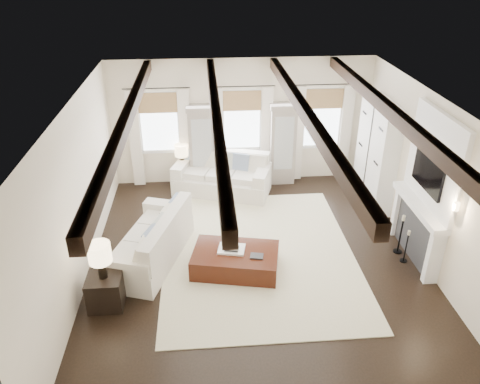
{
  "coord_description": "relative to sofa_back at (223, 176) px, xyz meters",
  "views": [
    {
      "loc": [
        -0.96,
        -7.42,
        5.6
      ],
      "look_at": [
        -0.28,
        0.87,
        1.15
      ],
      "focal_mm": 35.0,
      "sensor_mm": 36.0,
      "label": 1
    }
  ],
  "objects": [
    {
      "name": "area_rug",
      "position": [
        0.59,
        -2.81,
        -0.4
      ],
      "size": [
        3.81,
        4.85,
        0.02
      ],
      "primitive_type": "cube",
      "color": "beige",
      "rests_on": "ground"
    },
    {
      "name": "sofa_back",
      "position": [
        0.0,
        0.0,
        0.0
      ],
      "size": [
        2.56,
        1.73,
        1.0
      ],
      "color": "white",
      "rests_on": "ground"
    },
    {
      "name": "lamp_back",
      "position": [
        -1.01,
        0.38,
        0.55
      ],
      "size": [
        0.34,
        0.34,
        0.58
      ],
      "color": "black",
      "rests_on": "side_table_back"
    },
    {
      "name": "side_table_back",
      "position": [
        -1.01,
        0.38,
        -0.13
      ],
      "size": [
        0.37,
        0.37,
        0.56
      ],
      "primitive_type": "cube",
      "color": "black",
      "rests_on": "ground"
    },
    {
      "name": "room_shell",
      "position": [
        1.28,
        -2.23,
        1.48
      ],
      "size": [
        6.54,
        7.54,
        3.22
      ],
      "color": "white",
      "rests_on": "ground"
    },
    {
      "name": "book_upper",
      "position": [
        0.03,
        -3.27,
        0.11
      ],
      "size": [
        0.25,
        0.21,
        0.03
      ],
      "primitive_type": "cube",
      "rotation": [
        0.0,
        0.0,
        -0.21
      ],
      "color": "beige",
      "rests_on": "book_lower"
    },
    {
      "name": "ottoman",
      "position": [
        0.08,
        -3.28,
        -0.2
      ],
      "size": [
        1.78,
        1.31,
        0.42
      ],
      "primitive_type": "cube",
      "rotation": [
        0.0,
        0.0,
        -0.21
      ],
      "color": "black",
      "rests_on": "ground"
    },
    {
      "name": "candlestick_near",
      "position": [
        3.43,
        -3.29,
        -0.11
      ],
      "size": [
        0.14,
        0.14,
        0.71
      ],
      "color": "black",
      "rests_on": "ground"
    },
    {
      "name": "book_loose",
      "position": [
        0.46,
        -3.48,
        0.03
      ],
      "size": [
        0.27,
        0.23,
        0.03
      ],
      "primitive_type": "cube",
      "rotation": [
        0.0,
        0.0,
        -0.21
      ],
      "color": "#262628",
      "rests_on": "ottoman"
    },
    {
      "name": "side_table_front",
      "position": [
        -2.22,
        -4.07,
        -0.11
      ],
      "size": [
        0.59,
        0.59,
        0.59
      ],
      "primitive_type": "cube",
      "color": "black",
      "rests_on": "ground"
    },
    {
      "name": "candlestick_far",
      "position": [
        3.43,
        -2.97,
        -0.05
      ],
      "size": [
        0.18,
        0.18,
        0.87
      ],
      "color": "black",
      "rests_on": "ground"
    },
    {
      "name": "sofa_left",
      "position": [
        -1.51,
        -2.82,
        -0.0
      ],
      "size": [
        1.72,
        2.53,
        1.0
      ],
      "color": "white",
      "rests_on": "ground"
    },
    {
      "name": "book_lower",
      "position": [
        0.01,
        -3.25,
        0.08
      ],
      "size": [
        0.3,
        0.25,
        0.04
      ],
      "primitive_type": "cube",
      "rotation": [
        0.0,
        0.0,
        -0.21
      ],
      "color": "#262628",
      "rests_on": "tray"
    },
    {
      "name": "lamp_front",
      "position": [
        -2.22,
        -4.07,
        0.64
      ],
      "size": [
        0.39,
        0.39,
        0.67
      ],
      "color": "black",
      "rests_on": "side_table_front"
    },
    {
      "name": "ground",
      "position": [
        0.53,
        -3.12,
        -0.41
      ],
      "size": [
        7.5,
        7.5,
        0.0
      ],
      "primitive_type": "plane",
      "color": "black",
      "rests_on": "ground"
    },
    {
      "name": "tray",
      "position": [
        0.01,
        -3.22,
        0.04
      ],
      "size": [
        0.57,
        0.47,
        0.04
      ],
      "primitive_type": "cube",
      "rotation": [
        0.0,
        0.0,
        -0.21
      ],
      "color": "white",
      "rests_on": "ottoman"
    }
  ]
}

